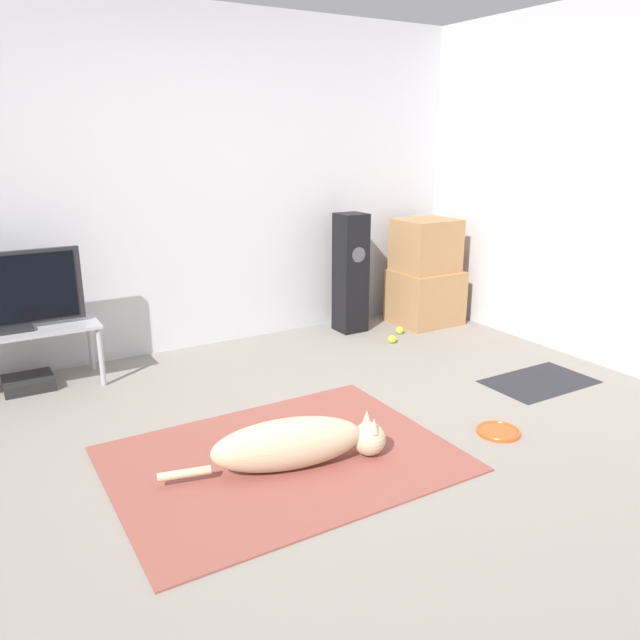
# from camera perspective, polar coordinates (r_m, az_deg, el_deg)

# --- Properties ---
(ground_plane) EXTENTS (12.00, 12.00, 0.00)m
(ground_plane) POSITION_cam_1_polar(r_m,az_deg,el_deg) (3.32, -1.36, -12.82)
(ground_plane) COLOR gray
(wall_back) EXTENTS (8.00, 0.06, 2.55)m
(wall_back) POSITION_cam_1_polar(r_m,az_deg,el_deg) (4.85, -14.00, 11.88)
(wall_back) COLOR silver
(wall_back) RESTS_ON ground_plane
(area_rug) EXTENTS (1.73, 1.30, 0.01)m
(area_rug) POSITION_cam_1_polar(r_m,az_deg,el_deg) (3.34, -3.42, -12.54)
(area_rug) COLOR #934C42
(area_rug) RESTS_ON ground_plane
(dog) EXTENTS (1.15, 0.39, 0.27)m
(dog) POSITION_cam_1_polar(r_m,az_deg,el_deg) (3.20, -2.14, -11.21)
(dog) COLOR beige
(dog) RESTS_ON area_rug
(frisbee) EXTENTS (0.24, 0.24, 0.03)m
(frisbee) POSITION_cam_1_polar(r_m,az_deg,el_deg) (3.74, 16.00, -9.76)
(frisbee) COLOR #DB511E
(frisbee) RESTS_ON ground_plane
(cardboard_box_lower) EXTENTS (0.55, 0.50, 0.48)m
(cardboard_box_lower) POSITION_cam_1_polar(r_m,az_deg,el_deg) (5.67, 9.58, 2.10)
(cardboard_box_lower) COLOR #A87A4C
(cardboard_box_lower) RESTS_ON ground_plane
(cardboard_box_upper) EXTENTS (0.49, 0.44, 0.45)m
(cardboard_box_upper) POSITION_cam_1_polar(r_m,az_deg,el_deg) (5.58, 9.65, 6.76)
(cardboard_box_upper) COLOR #A87A4C
(cardboard_box_upper) RESTS_ON cardboard_box_lower
(floor_speaker) EXTENTS (0.23, 0.24, 1.01)m
(floor_speaker) POSITION_cam_1_polar(r_m,az_deg,el_deg) (5.31, 2.81, 4.30)
(floor_speaker) COLOR black
(floor_speaker) RESTS_ON ground_plane
(tv_stand) EXTENTS (1.17, 0.40, 0.42)m
(tv_stand) POSITION_cam_1_polar(r_m,az_deg,el_deg) (4.48, -26.99, -1.55)
(tv_stand) COLOR #A8A8AD
(tv_stand) RESTS_ON ground_plane
(tennis_ball_by_boxes) EXTENTS (0.07, 0.07, 0.07)m
(tennis_ball_by_boxes) POSITION_cam_1_polar(r_m,az_deg,el_deg) (5.12, 6.63, -1.75)
(tennis_ball_by_boxes) COLOR #C6E033
(tennis_ball_by_boxes) RESTS_ON ground_plane
(tennis_ball_near_speaker) EXTENTS (0.07, 0.07, 0.07)m
(tennis_ball_near_speaker) POSITION_cam_1_polar(r_m,az_deg,el_deg) (5.36, 7.29, -0.93)
(tennis_ball_near_speaker) COLOR #C6E033
(tennis_ball_near_speaker) RESTS_ON ground_plane
(game_console) EXTENTS (0.31, 0.29, 0.08)m
(game_console) POSITION_cam_1_polar(r_m,az_deg,el_deg) (4.63, -25.11, -5.22)
(game_console) COLOR black
(game_console) RESTS_ON ground_plane
(door_mat) EXTENTS (0.74, 0.46, 0.01)m
(door_mat) POSITION_cam_1_polar(r_m,az_deg,el_deg) (4.56, 19.42, -5.32)
(door_mat) COLOR #28282D
(door_mat) RESTS_ON ground_plane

